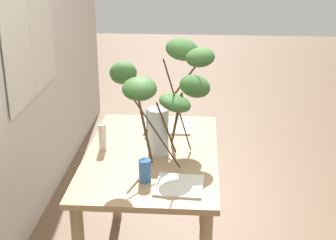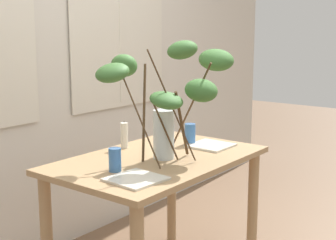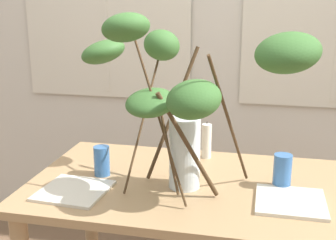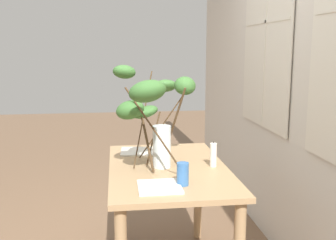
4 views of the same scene
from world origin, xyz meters
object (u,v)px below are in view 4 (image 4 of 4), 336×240
at_px(drinking_glass_blue_left, 162,145).
at_px(drinking_glass_blue_right, 183,174).
at_px(plate_square_left, 137,151).
at_px(dining_table, 168,186).
at_px(vase_with_branches, 152,106).
at_px(pillar_candle, 213,155).
at_px(plate_square_right, 160,187).

height_order(drinking_glass_blue_left, drinking_glass_blue_right, drinking_glass_blue_right).
bearing_deg(plate_square_left, dining_table, 24.64).
bearing_deg(drinking_glass_blue_right, vase_with_branches, -158.43).
xyz_separation_m(drinking_glass_blue_left, drinking_glass_blue_right, (0.69, 0.03, 0.00)).
distance_m(drinking_glass_blue_left, pillar_candle, 0.47).
height_order(vase_with_branches, drinking_glass_blue_left, vase_with_branches).
height_order(vase_with_branches, plate_square_left, vase_with_branches).
height_order(dining_table, drinking_glass_blue_left, drinking_glass_blue_left).
height_order(dining_table, vase_with_branches, vase_with_branches).
height_order(vase_with_branches, plate_square_right, vase_with_branches).
height_order(plate_square_right, pillar_candle, pillar_candle).
bearing_deg(pillar_candle, plate_square_right, -47.99).
relative_size(vase_with_branches, plate_square_left, 3.82).
distance_m(vase_with_branches, plate_square_left, 0.56).
xyz_separation_m(vase_with_branches, drinking_glass_blue_left, (-0.35, 0.10, -0.33)).
bearing_deg(drinking_glass_blue_right, plate_square_left, -164.03).
height_order(dining_table, drinking_glass_blue_right, drinking_glass_blue_right).
height_order(drinking_glass_blue_left, plate_square_right, drinking_glass_blue_left).
bearing_deg(plate_square_right, vase_with_branches, -179.50).
xyz_separation_m(vase_with_branches, drinking_glass_blue_right, (0.34, 0.14, -0.33)).
xyz_separation_m(dining_table, pillar_candle, (0.04, 0.29, 0.21)).
bearing_deg(plate_square_right, drinking_glass_blue_right, 102.07).
bearing_deg(drinking_glass_blue_left, drinking_glass_blue_right, 2.62).
relative_size(dining_table, plate_square_right, 5.06).
height_order(dining_table, plate_square_left, plate_square_left).
height_order(drinking_glass_blue_right, plate_square_right, drinking_glass_blue_right).
xyz_separation_m(drinking_glass_blue_right, plate_square_right, (0.03, -0.13, -0.06)).
bearing_deg(pillar_candle, drinking_glass_blue_left, -143.08).
distance_m(dining_table, drinking_glass_blue_left, 0.39).
bearing_deg(drinking_glass_blue_right, drinking_glass_blue_left, -177.38).
relative_size(drinking_glass_blue_left, drinking_glass_blue_right, 0.93).
xyz_separation_m(drinking_glass_blue_left, plate_square_right, (0.72, -0.10, -0.05)).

